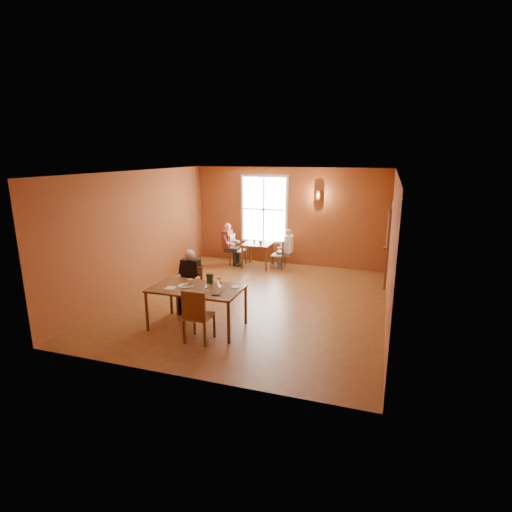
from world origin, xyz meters
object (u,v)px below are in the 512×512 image
(diner_maroon, at_px, (237,245))
(chair_diner_white, at_px, (278,254))
(second_table, at_px, (258,255))
(chair_empty, at_px, (199,315))
(chair_diner_main, at_px, (190,291))
(diner_white, at_px, (279,249))
(main_table, at_px, (197,308))
(chair_diner_maroon, at_px, (238,250))
(diner_main, at_px, (189,284))

(diner_maroon, bearing_deg, chair_diner_white, 90.00)
(second_table, xyz_separation_m, diner_maroon, (-0.68, 0.00, 0.27))
(chair_empty, bearing_deg, second_table, 95.89)
(chair_diner_main, height_order, second_table, chair_diner_main)
(chair_empty, height_order, chair_diner_white, chair_empty)
(chair_diner_main, xyz_separation_m, chair_diner_white, (0.92, 3.99, -0.07))
(chair_empty, xyz_separation_m, diner_white, (0.16, 5.16, 0.07))
(main_table, distance_m, second_table, 4.65)
(chair_diner_main, relative_size, chair_diner_white, 1.17)
(main_table, xyz_separation_m, diner_white, (0.45, 4.64, 0.17))
(second_table, bearing_deg, chair_diner_maroon, 180.00)
(second_table, bearing_deg, chair_empty, -84.21)
(main_table, height_order, diner_white, diner_white)
(chair_diner_white, height_order, diner_maroon, diner_maroon)
(main_table, relative_size, chair_diner_main, 1.78)
(diner_main, height_order, diner_maroon, diner_main)
(chair_diner_maroon, relative_size, diner_maroon, 0.76)
(chair_diner_main, height_order, chair_empty, chair_empty)
(second_table, distance_m, chair_diner_white, 0.65)
(chair_diner_white, relative_size, diner_maroon, 0.68)
(main_table, distance_m, chair_diner_white, 4.66)
(chair_diner_main, distance_m, diner_maroon, 4.01)
(main_table, distance_m, chair_diner_maroon, 4.72)
(main_table, xyz_separation_m, second_table, (-0.23, 4.64, -0.05))
(chair_diner_main, xyz_separation_m, diner_white, (0.95, 3.99, 0.08))
(second_table, distance_m, chair_diner_maroon, 0.66)
(main_table, distance_m, chair_empty, 0.61)
(chair_diner_white, distance_m, diner_maroon, 1.35)
(chair_diner_maroon, bearing_deg, second_table, 90.00)
(diner_main, xyz_separation_m, chair_diner_maroon, (-0.38, 4.02, -0.18))
(chair_diner_main, distance_m, diner_main, 0.16)
(chair_diner_white, xyz_separation_m, diner_maroon, (-1.33, 0.00, 0.20))
(chair_empty, relative_size, second_table, 1.24)
(main_table, relative_size, chair_diner_white, 2.08)
(main_table, relative_size, chair_empty, 1.74)
(diner_main, height_order, chair_diner_white, diner_main)
(diner_main, height_order, diner_white, diner_main)
(second_table, height_order, chair_diner_white, chair_diner_white)
(main_table, height_order, second_table, main_table)
(chair_empty, xyz_separation_m, chair_diner_maroon, (-1.17, 5.16, -0.04))
(chair_diner_white, height_order, chair_diner_maroon, chair_diner_maroon)
(main_table, bearing_deg, chair_diner_white, 84.79)
(diner_main, bearing_deg, chair_diner_white, -102.93)
(second_table, height_order, chair_diner_maroon, chair_diner_maroon)
(diner_main, relative_size, second_table, 1.58)
(chair_diner_main, relative_size, diner_main, 0.77)
(chair_empty, height_order, diner_white, diner_white)
(second_table, bearing_deg, diner_maroon, 180.00)
(diner_white, height_order, diner_maroon, diner_maroon)
(chair_empty, relative_size, diner_white, 0.88)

